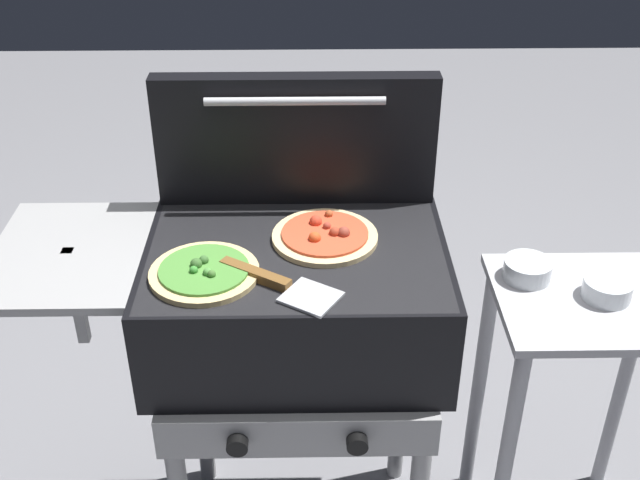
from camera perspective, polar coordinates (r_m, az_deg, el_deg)
name	(u,v)px	position (r m, az deg, el deg)	size (l,w,h in m)	color
grill	(291,305)	(1.74, -2.12, -4.69)	(0.96, 0.53, 0.90)	black
grill_lid_open	(296,139)	(1.77, -1.74, 7.27)	(0.63, 0.08, 0.30)	black
pizza_pepperoni	(325,235)	(1.68, 0.37, 0.33)	(0.23, 0.23, 0.04)	beige
pizza_veggie	(204,272)	(1.59, -8.37, -2.29)	(0.22, 0.22, 0.03)	#E0C17F
spatula	(278,283)	(1.54, -3.07, -3.15)	(0.25, 0.19, 0.02)	#B7BABF
prep_table	(579,373)	(1.98, 18.20, -9.11)	(0.44, 0.36, 0.76)	#B2B2B7
topping_bowl_near	(527,270)	(1.85, 14.73, -2.12)	(0.11, 0.11, 0.04)	silver
topping_bowl_far	(607,290)	(1.84, 20.04, -3.43)	(0.11, 0.11, 0.04)	silver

